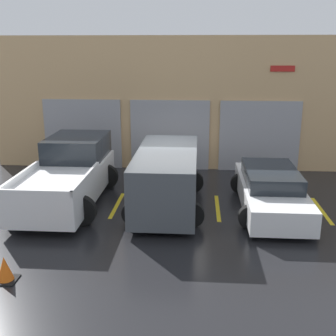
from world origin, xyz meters
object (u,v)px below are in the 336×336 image
pickup_truck (69,174)px  sedan_side (167,177)px  traffic_cone (5,270)px  sedan_white (270,190)px

pickup_truck → sedan_side: bearing=-5.8°
sedan_side → traffic_cone: size_ratio=8.57×
sedan_side → pickup_truck: bearing=174.2°
pickup_truck → sedan_white: bearing=-2.7°
pickup_truck → sedan_side: pickup_truck is taller
sedan_white → sedan_side: sedan_side is taller
sedan_white → sedan_side: 3.15m
pickup_truck → sedan_white: size_ratio=1.09×
sedan_white → traffic_cone: (-6.20, -4.57, -0.35)m
sedan_white → pickup_truck: bearing=177.3°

